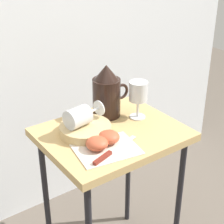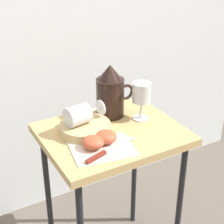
# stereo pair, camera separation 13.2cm
# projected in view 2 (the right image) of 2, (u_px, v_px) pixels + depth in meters

# --- Properties ---
(curtain_drape) EXTENTS (2.40, 0.03, 1.88)m
(curtain_drape) POSITION_uv_depth(u_px,v_px,m) (54.00, 31.00, 1.68)
(curtain_drape) COLOR white
(curtain_drape) RESTS_ON ground_plane
(table) EXTENTS (0.52, 0.42, 0.68)m
(table) POSITION_uv_depth(u_px,v_px,m) (112.00, 149.00, 1.40)
(table) COLOR tan
(table) RESTS_ON ground_plane
(linen_napkin) EXTENTS (0.24, 0.20, 0.00)m
(linen_napkin) POSITION_uv_depth(u_px,v_px,m) (102.00, 149.00, 1.25)
(linen_napkin) COLOR silver
(linen_napkin) RESTS_ON table
(basket_tray) EXTENTS (0.19, 0.19, 0.03)m
(basket_tray) POSITION_uv_depth(u_px,v_px,m) (85.00, 128.00, 1.35)
(basket_tray) COLOR tan
(basket_tray) RESTS_ON table
(pitcher) EXTENTS (0.16, 0.11, 0.22)m
(pitcher) POSITION_uv_depth(u_px,v_px,m) (110.00, 95.00, 1.44)
(pitcher) COLOR black
(pitcher) RESTS_ON table
(wine_glass_upright) EXTENTS (0.07, 0.07, 0.15)m
(wine_glass_upright) POSITION_uv_depth(u_px,v_px,m) (142.00, 95.00, 1.40)
(wine_glass_upright) COLOR silver
(wine_glass_upright) RESTS_ON table
(wine_glass_tipped_near) EXTENTS (0.16, 0.09, 0.07)m
(wine_glass_tipped_near) POSITION_uv_depth(u_px,v_px,m) (79.00, 115.00, 1.32)
(wine_glass_tipped_near) COLOR silver
(wine_glass_tipped_near) RESTS_ON basket_tray
(apple_half_left) EXTENTS (0.08, 0.08, 0.04)m
(apple_half_left) POSITION_uv_depth(u_px,v_px,m) (93.00, 142.00, 1.24)
(apple_half_left) COLOR #C15133
(apple_half_left) RESTS_ON linen_napkin
(apple_half_right) EXTENTS (0.08, 0.08, 0.04)m
(apple_half_right) POSITION_uv_depth(u_px,v_px,m) (106.00, 137.00, 1.27)
(apple_half_right) COLOR #C15133
(apple_half_right) RESTS_ON linen_napkin
(knife) EXTENTS (0.22, 0.08, 0.01)m
(knife) POSITION_uv_depth(u_px,v_px,m) (104.00, 153.00, 1.21)
(knife) COLOR silver
(knife) RESTS_ON linen_napkin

